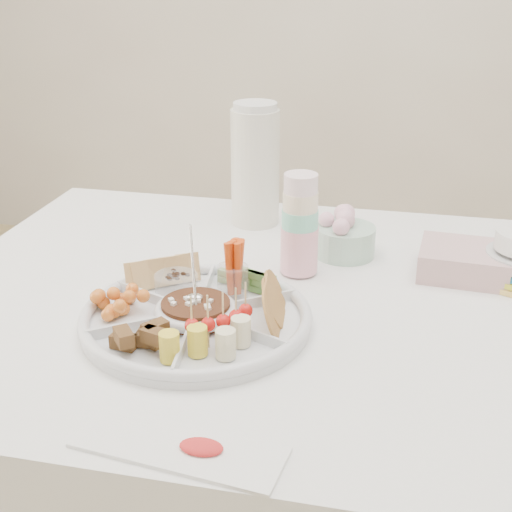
# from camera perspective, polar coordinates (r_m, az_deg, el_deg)

# --- Properties ---
(dining_table) EXTENTS (1.52, 1.02, 0.76)m
(dining_table) POSITION_cam_1_polar(r_m,az_deg,el_deg) (1.50, 5.77, -16.75)
(dining_table) COLOR white
(dining_table) RESTS_ON floor
(party_tray) EXTENTS (0.50, 0.50, 0.04)m
(party_tray) POSITION_cam_1_polar(r_m,az_deg,el_deg) (1.19, -4.82, -4.69)
(party_tray) COLOR silver
(party_tray) RESTS_ON dining_table
(bean_dip) EXTENTS (0.15, 0.15, 0.04)m
(bean_dip) POSITION_cam_1_polar(r_m,az_deg,el_deg) (1.19, -4.83, -4.37)
(bean_dip) COLOR #542713
(bean_dip) RESTS_ON party_tray
(tortillas) EXTENTS (0.15, 0.15, 0.07)m
(tortillas) POSITION_cam_1_polar(r_m,az_deg,el_deg) (1.17, 1.44, -4.10)
(tortillas) COLOR #A46030
(tortillas) RESTS_ON party_tray
(carrot_cucumber) EXTENTS (0.14, 0.14, 0.10)m
(carrot_cucumber) POSITION_cam_1_polar(r_m,az_deg,el_deg) (1.26, -1.05, -0.80)
(carrot_cucumber) COLOR #DD4510
(carrot_cucumber) RESTS_ON party_tray
(pita_raisins) EXTENTS (0.14, 0.14, 0.06)m
(pita_raisins) POSITION_cam_1_polar(r_m,az_deg,el_deg) (1.29, -6.76, -1.35)
(pita_raisins) COLOR #E8BA7D
(pita_raisins) RESTS_ON party_tray
(cherries) EXTENTS (0.13, 0.13, 0.04)m
(cherries) POSITION_cam_1_polar(r_m,az_deg,el_deg) (1.22, -10.88, -3.74)
(cherries) COLOR #D6581D
(cherries) RESTS_ON party_tray
(granola_chunks) EXTENTS (0.14, 0.14, 0.05)m
(granola_chunks) POSITION_cam_1_polar(r_m,az_deg,el_deg) (1.10, -9.27, -6.59)
(granola_chunks) COLOR brown
(granola_chunks) RESTS_ON party_tray
(banana_tomato) EXTENTS (0.13, 0.13, 0.08)m
(banana_tomato) POSITION_cam_1_polar(r_m,az_deg,el_deg) (1.07, -2.57, -5.98)
(banana_tomato) COLOR #FFE091
(banana_tomato) RESTS_ON party_tray
(cup_stack) EXTENTS (0.08, 0.08, 0.20)m
(cup_stack) POSITION_cam_1_polar(r_m,az_deg,el_deg) (1.36, 3.53, 2.48)
(cup_stack) COLOR white
(cup_stack) RESTS_ON dining_table
(thermos) EXTENTS (0.13, 0.13, 0.28)m
(thermos) POSITION_cam_1_polar(r_m,az_deg,el_deg) (1.60, -0.06, 7.43)
(thermos) COLOR silver
(thermos) RESTS_ON dining_table
(flower_bowl) EXTENTS (0.16, 0.16, 0.09)m
(flower_bowl) POSITION_cam_1_polar(r_m,az_deg,el_deg) (1.47, 7.16, 1.75)
(flower_bowl) COLOR #A3D6BA
(flower_bowl) RESTS_ON dining_table
(napkin_stack) EXTENTS (0.18, 0.16, 0.06)m
(napkin_stack) POSITION_cam_1_polar(r_m,az_deg,el_deg) (1.43, 16.30, -0.41)
(napkin_stack) COLOR #C89E9E
(napkin_stack) RESTS_ON dining_table
(placemat) EXTENTS (0.28, 0.12, 0.01)m
(placemat) POSITION_cam_1_polar(r_m,az_deg,el_deg) (0.94, -6.20, -14.99)
(placemat) COLOR white
(placemat) RESTS_ON dining_table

